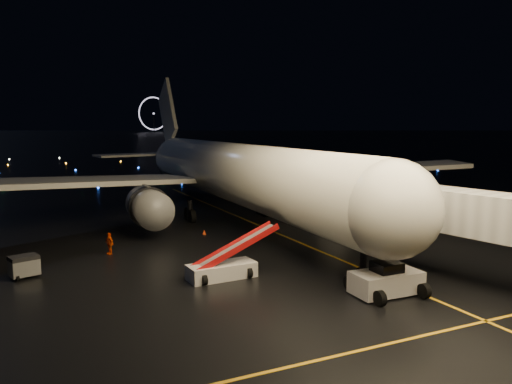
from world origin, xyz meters
The scene contains 12 objects.
ground centered at (0.00, 300.00, 0.00)m, with size 2000.00×2000.00×0.00m, color black.
lane_centre centered at (12.00, 15.00, 0.01)m, with size 0.25×80.00×0.02m, color gold.
airliner centered at (10.50, 27.39, 9.40)m, with size 66.33×63.01×18.79m, color silver, non-canonical shape.
pushback_tug centered at (9.86, -3.89, 1.09)m, with size 4.59×2.40×2.18m, color silver.
belt_loader centered at (1.27, 3.95, 1.77)m, with size 7.30×1.99×3.54m, color silver, non-canonical shape.
crew_c centered at (-5.05, 14.42, 0.96)m, with size 1.12×0.47×1.92m, color #E64200.
safety_cone_0 centered at (4.98, 18.46, 0.24)m, with size 0.43×0.43×0.49m, color #EC400E.
safety_cone_1 centered at (3.42, 26.08, 0.23)m, with size 0.41×0.41×0.46m, color #EC400E.
safety_cone_2 centered at (-4.32, 18.67, 0.23)m, with size 0.40×0.40×0.45m, color #EC400E.
ferris_wheel centered at (170.00, 720.00, 26.00)m, with size 50.00×4.00×52.00m, color black, non-canonical shape.
taxiway_lights centered at (0.00, 106.00, 0.18)m, with size 164.00×92.00×0.36m, color black, non-canonical shape.
baggage_cart_1 centered at (-11.78, 10.24, 0.82)m, with size 1.93×1.35×1.64m, color gray.
Camera 1 is at (-11.41, -29.03, 11.11)m, focal length 35.00 mm.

